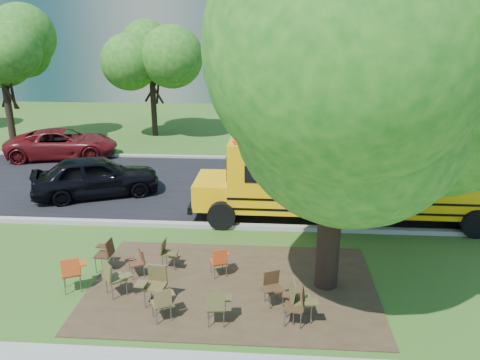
# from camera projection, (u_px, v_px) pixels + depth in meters

# --- Properties ---
(ground) EXTENTS (160.00, 160.00, 0.00)m
(ground) POSITION_uv_depth(u_px,v_px,m) (196.00, 275.00, 12.11)
(ground) COLOR #355019
(ground) RESTS_ON ground
(dirt_patch) EXTENTS (7.00, 4.50, 0.03)m
(dirt_patch) POSITION_uv_depth(u_px,v_px,m) (232.00, 286.00, 11.57)
(dirt_patch) COLOR #382819
(dirt_patch) RESTS_ON ground
(asphalt_road) EXTENTS (80.00, 8.00, 0.04)m
(asphalt_road) POSITION_uv_depth(u_px,v_px,m) (224.00, 186.00, 18.74)
(asphalt_road) COLOR black
(asphalt_road) RESTS_ON ground
(kerb_near) EXTENTS (80.00, 0.25, 0.14)m
(kerb_near) POSITION_uv_depth(u_px,v_px,m) (211.00, 226.00, 14.93)
(kerb_near) COLOR gray
(kerb_near) RESTS_ON ground
(kerb_far) EXTENTS (80.00, 0.25, 0.14)m
(kerb_far) POSITION_uv_depth(u_px,v_px,m) (232.00, 158.00, 22.60)
(kerb_far) COLOR gray
(kerb_far) RESTS_ON ground
(bg_tree_0) EXTENTS (5.20, 5.20, 7.18)m
(bg_tree_0) POSITION_uv_depth(u_px,v_px,m) (1.00, 58.00, 23.80)
(bg_tree_0) COLOR black
(bg_tree_0) RESTS_ON ground
(bg_tree_2) EXTENTS (4.80, 4.80, 6.62)m
(bg_tree_2) POSITION_uv_depth(u_px,v_px,m) (151.00, 62.00, 26.29)
(bg_tree_2) COLOR black
(bg_tree_2) RESTS_ON ground
(bg_tree_3) EXTENTS (5.60, 5.60, 7.84)m
(bg_tree_3) POSITION_uv_depth(u_px,v_px,m) (397.00, 49.00, 23.26)
(bg_tree_3) COLOR black
(bg_tree_3) RESTS_ON ground
(main_tree) EXTENTS (7.20, 7.20, 8.76)m
(main_tree) POSITION_uv_depth(u_px,v_px,m) (339.00, 74.00, 10.00)
(main_tree) COLOR black
(main_tree) RESTS_ON ground
(school_bus) EXTENTS (11.09, 2.61, 2.70)m
(school_bus) POSITION_uv_depth(u_px,v_px,m) (380.00, 175.00, 15.05)
(school_bus) COLOR #EEAA07
(school_bus) RESTS_ON ground
(chair_0) EXTENTS (0.63, 0.73, 0.92)m
(chair_0) POSITION_uv_depth(u_px,v_px,m) (72.00, 270.00, 11.21)
(chair_0) COLOR #B83F13
(chair_0) RESTS_ON ground
(chair_1) EXTENTS (0.77, 0.61, 0.91)m
(chair_1) POSITION_uv_depth(u_px,v_px,m) (114.00, 276.00, 10.96)
(chair_1) COLOR #4F4922
(chair_1) RESTS_ON ground
(chair_2) EXTENTS (0.55, 0.66, 0.82)m
(chair_2) POSITION_uv_depth(u_px,v_px,m) (163.00, 301.00, 10.07)
(chair_2) COLOR brown
(chair_2) RESTS_ON ground
(chair_3) EXTENTS (0.68, 0.57, 0.96)m
(chair_3) POSITION_uv_depth(u_px,v_px,m) (154.00, 281.00, 10.66)
(chair_3) COLOR brown
(chair_3) RESTS_ON ground
(chair_4) EXTENTS (0.56, 0.55, 0.85)m
(chair_4) POSITION_uv_depth(u_px,v_px,m) (217.00, 304.00, 9.90)
(chair_4) COLOR #45421E
(chair_4) RESTS_ON ground
(chair_5) EXTENTS (0.56, 0.64, 0.82)m
(chair_5) POSITION_uv_depth(u_px,v_px,m) (272.00, 285.00, 10.67)
(chair_5) COLOR #432C17
(chair_5) RESTS_ON ground
(chair_6) EXTENTS (0.51, 0.63, 0.87)m
(chair_6) POSITION_uv_depth(u_px,v_px,m) (297.00, 303.00, 9.94)
(chair_6) COLOR #402B17
(chair_6) RESTS_ON ground
(chair_7) EXTENTS (0.63, 0.64, 0.97)m
(chair_7) POSITION_uv_depth(u_px,v_px,m) (299.00, 297.00, 10.03)
(chair_7) COLOR brown
(chair_7) RESTS_ON ground
(chair_8) EXTENTS (0.52, 0.60, 0.88)m
(chair_8) POSITION_uv_depth(u_px,v_px,m) (106.00, 251.00, 12.19)
(chair_8) COLOR #3D2416
(chair_8) RESTS_ON ground
(chair_9) EXTENTS (0.63, 0.51, 0.77)m
(chair_9) POSITION_uv_depth(u_px,v_px,m) (137.00, 260.00, 11.90)
(chair_9) COLOR #4E2C1C
(chair_9) RESTS_ON ground
(chair_10) EXTENTS (0.48, 0.56, 0.81)m
(chair_10) POSITION_uv_depth(u_px,v_px,m) (168.00, 251.00, 12.29)
(chair_10) COLOR #44411D
(chair_10) RESTS_ON ground
(chair_11) EXTENTS (0.55, 0.64, 0.81)m
(chair_11) POSITION_uv_depth(u_px,v_px,m) (220.00, 259.00, 11.87)
(chair_11) COLOR #AC3A12
(chair_11) RESTS_ON ground
(black_car) EXTENTS (4.95, 3.45, 1.56)m
(black_car) POSITION_uv_depth(u_px,v_px,m) (96.00, 176.00, 17.51)
(black_car) COLOR black
(black_car) RESTS_ON ground
(bg_car_red) EXTENTS (5.49, 3.40, 1.42)m
(bg_car_red) POSITION_uv_depth(u_px,v_px,m) (63.00, 144.00, 22.67)
(bg_car_red) COLOR #540E11
(bg_car_red) RESTS_ON ground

